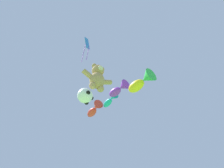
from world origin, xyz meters
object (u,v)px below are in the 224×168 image
fish_kite_teal (110,100)px  diamond_kite (87,45)px  teddy_bear_kite (97,77)px  fish_kite_goldfin (142,82)px  fish_kite_crimson (94,109)px  soccer_ball_kite (85,96)px  fish_kite_violet (119,89)px

fish_kite_teal → diamond_kite: (-3.33, -2.23, 2.09)m
teddy_bear_kite → fish_kite_goldfin: 2.81m
fish_kite_teal → fish_kite_crimson: size_ratio=0.85×
soccer_ball_kite → fish_kite_violet: size_ratio=0.48×
fish_kite_violet → teddy_bear_kite: bearing=-151.7°
soccer_ball_kite → fish_kite_teal: fish_kite_teal is taller
teddy_bear_kite → soccer_ball_kite: 1.68m
soccer_ball_kite → fish_kite_goldfin: (3.25, -0.83, 1.93)m
soccer_ball_kite → fish_kite_violet: fish_kite_violet is taller
teddy_bear_kite → diamond_kite: 3.42m
soccer_ball_kite → fish_kite_teal: (3.13, 2.71, 2.78)m
fish_kite_goldfin → diamond_kite: 4.72m
fish_kite_violet → fish_kite_crimson: 3.36m
teddy_bear_kite → fish_kite_goldfin: (2.68, -0.78, 0.35)m
fish_kite_crimson → diamond_kite: size_ratio=0.81×
teddy_bear_kite → diamond_kite: diamond_kite is taller
soccer_ball_kite → fish_kite_crimson: size_ratio=0.41×
teddy_bear_kite → fish_kite_violet: 2.94m
fish_kite_goldfin → fish_kite_violet: 2.23m
fish_kite_goldfin → fish_kite_violet: fish_kite_violet is taller
soccer_ball_kite → fish_kite_violet: bearing=22.7°
fish_kite_goldfin → fish_kite_violet: bearing=98.2°
fish_kite_violet → fish_kite_teal: bearing=83.2°
soccer_ball_kite → fish_kite_crimson: fish_kite_crimson is taller
soccer_ball_kite → fish_kite_violet: 4.21m
fish_kite_violet → fish_kite_teal: fish_kite_violet is taller
fish_kite_crimson → diamond_kite: diamond_kite is taller
teddy_bear_kite → fish_kite_goldfin: size_ratio=0.98×
fish_kite_violet → diamond_kite: diamond_kite is taller
fish_kite_teal → soccer_ball_kite: bearing=-139.1°
soccer_ball_kite → diamond_kite: diamond_kite is taller
soccer_ball_kite → fish_kite_crimson: (2.70, 4.58, 2.84)m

